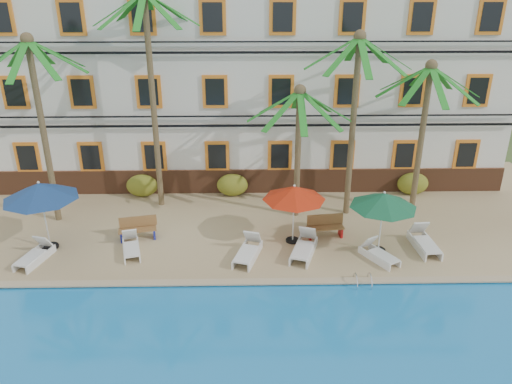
{
  "coord_description": "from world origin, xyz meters",
  "views": [
    {
      "loc": [
        -0.08,
        -15.58,
        10.16
      ],
      "look_at": [
        0.28,
        3.0,
        2.0
      ],
      "focal_mm": 35.0,
      "sensor_mm": 36.0,
      "label": 1
    }
  ],
  "objects_px": {
    "palm_b": "(151,75)",
    "lounger_d": "(304,247)",
    "umbrella_blue": "(40,191)",
    "lounger_e": "(379,253)",
    "bench_left": "(137,228)",
    "umbrella_red": "(294,193)",
    "umbrella_green": "(384,201)",
    "bench_right": "(325,226)",
    "lounger_a": "(35,255)",
    "palm_e": "(424,116)",
    "palm_a": "(39,106)",
    "palm_c": "(299,132)",
    "palm_d": "(355,101)",
    "lounger_f": "(424,242)",
    "pool_ladder": "(362,283)",
    "lounger_b": "(131,247)",
    "lounger_c": "(248,251)"
  },
  "relations": [
    {
      "from": "palm_a",
      "to": "palm_e",
      "type": "distance_m",
      "value": 15.83
    },
    {
      "from": "bench_left",
      "to": "bench_right",
      "type": "bearing_deg",
      "value": 0.25
    },
    {
      "from": "lounger_b",
      "to": "bench_left",
      "type": "bearing_deg",
      "value": 87.92
    },
    {
      "from": "lounger_a",
      "to": "bench_right",
      "type": "xyz_separation_m",
      "value": [
        11.13,
        1.73,
        0.2
      ]
    },
    {
      "from": "umbrella_blue",
      "to": "palm_a",
      "type": "bearing_deg",
      "value": 101.86
    },
    {
      "from": "palm_d",
      "to": "lounger_f",
      "type": "bearing_deg",
      "value": -53.07
    },
    {
      "from": "lounger_a",
      "to": "lounger_d",
      "type": "bearing_deg",
      "value": 1.68
    },
    {
      "from": "lounger_a",
      "to": "lounger_f",
      "type": "bearing_deg",
      "value": 2.49
    },
    {
      "from": "palm_d",
      "to": "bench_left",
      "type": "distance_m",
      "value": 10.28
    },
    {
      "from": "palm_d",
      "to": "lounger_c",
      "type": "xyz_separation_m",
      "value": [
        -4.45,
        -3.83,
        -4.8
      ]
    },
    {
      "from": "palm_b",
      "to": "umbrella_blue",
      "type": "relative_size",
      "value": 3.35
    },
    {
      "from": "umbrella_green",
      "to": "lounger_e",
      "type": "distance_m",
      "value": 2.01
    },
    {
      "from": "bench_left",
      "to": "bench_right",
      "type": "height_order",
      "value": "same"
    },
    {
      "from": "pool_ladder",
      "to": "palm_c",
      "type": "bearing_deg",
      "value": 108.68
    },
    {
      "from": "palm_e",
      "to": "palm_b",
      "type": "bearing_deg",
      "value": 175.7
    },
    {
      "from": "palm_b",
      "to": "umbrella_green",
      "type": "relative_size",
      "value": 3.74
    },
    {
      "from": "umbrella_blue",
      "to": "lounger_c",
      "type": "xyz_separation_m",
      "value": [
        7.79,
        -0.92,
        -2.13
      ]
    },
    {
      "from": "umbrella_green",
      "to": "lounger_a",
      "type": "xyz_separation_m",
      "value": [
        -13.05,
        -0.47,
        -1.9
      ]
    },
    {
      "from": "lounger_e",
      "to": "palm_e",
      "type": "bearing_deg",
      "value": 58.74
    },
    {
      "from": "palm_a",
      "to": "pool_ladder",
      "type": "bearing_deg",
      "value": -22.83
    },
    {
      "from": "umbrella_red",
      "to": "lounger_d",
      "type": "relative_size",
      "value": 1.17
    },
    {
      "from": "lounger_a",
      "to": "bench_right",
      "type": "relative_size",
      "value": 1.2
    },
    {
      "from": "palm_d",
      "to": "umbrella_blue",
      "type": "relative_size",
      "value": 2.79
    },
    {
      "from": "bench_right",
      "to": "pool_ladder",
      "type": "relative_size",
      "value": 2.08
    },
    {
      "from": "palm_e",
      "to": "lounger_e",
      "type": "xyz_separation_m",
      "value": [
        -2.57,
        -4.24,
        -4.15
      ]
    },
    {
      "from": "lounger_c",
      "to": "pool_ladder",
      "type": "distance_m",
      "value": 4.38
    },
    {
      "from": "palm_c",
      "to": "palm_d",
      "type": "relative_size",
      "value": 0.74
    },
    {
      "from": "lounger_b",
      "to": "palm_a",
      "type": "bearing_deg",
      "value": 142.36
    },
    {
      "from": "palm_b",
      "to": "bench_left",
      "type": "distance_m",
      "value": 6.42
    },
    {
      "from": "umbrella_green",
      "to": "lounger_b",
      "type": "distance_m",
      "value": 9.77
    },
    {
      "from": "palm_b",
      "to": "lounger_d",
      "type": "bearing_deg",
      "value": -37.05
    },
    {
      "from": "palm_c",
      "to": "lounger_b",
      "type": "relative_size",
      "value": 3.25
    },
    {
      "from": "lounger_e",
      "to": "lounger_a",
      "type": "bearing_deg",
      "value": 179.37
    },
    {
      "from": "lounger_b",
      "to": "pool_ladder",
      "type": "relative_size",
      "value": 2.41
    },
    {
      "from": "lounger_e",
      "to": "lounger_d",
      "type": "bearing_deg",
      "value": 171.02
    },
    {
      "from": "palm_d",
      "to": "bench_left",
      "type": "relative_size",
      "value": 5.06
    },
    {
      "from": "umbrella_blue",
      "to": "umbrella_green",
      "type": "xyz_separation_m",
      "value": [
        12.86,
        -0.53,
        -0.25
      ]
    },
    {
      "from": "umbrella_blue",
      "to": "lounger_e",
      "type": "distance_m",
      "value": 12.94
    },
    {
      "from": "umbrella_green",
      "to": "lounger_b",
      "type": "relative_size",
      "value": 1.41
    },
    {
      "from": "lounger_d",
      "to": "pool_ladder",
      "type": "relative_size",
      "value": 2.84
    },
    {
      "from": "palm_a",
      "to": "lounger_d",
      "type": "relative_size",
      "value": 3.73
    },
    {
      "from": "lounger_d",
      "to": "bench_right",
      "type": "relative_size",
      "value": 1.37
    },
    {
      "from": "umbrella_red",
      "to": "pool_ladder",
      "type": "relative_size",
      "value": 3.34
    },
    {
      "from": "lounger_b",
      "to": "bench_right",
      "type": "height_order",
      "value": "bench_right"
    },
    {
      "from": "umbrella_red",
      "to": "umbrella_green",
      "type": "bearing_deg",
      "value": -14.57
    },
    {
      "from": "umbrella_blue",
      "to": "bench_right",
      "type": "bearing_deg",
      "value": 3.82
    },
    {
      "from": "lounger_b",
      "to": "lounger_f",
      "type": "xyz_separation_m",
      "value": [
        11.41,
        0.09,
        0.04
      ]
    },
    {
      "from": "lounger_d",
      "to": "lounger_c",
      "type": "bearing_deg",
      "value": -174.22
    },
    {
      "from": "palm_e",
      "to": "palm_a",
      "type": "bearing_deg",
      "value": -177.78
    },
    {
      "from": "lounger_b",
      "to": "lounger_c",
      "type": "xyz_separation_m",
      "value": [
        4.51,
        -0.47,
        0.03
      ]
    }
  ]
}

